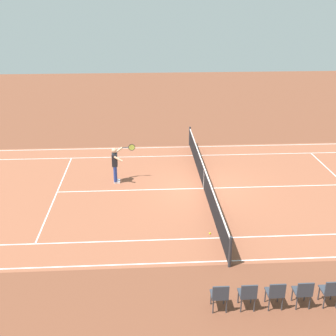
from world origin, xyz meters
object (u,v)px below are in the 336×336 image
object	(u,v)px
spectator_chair_5	(276,293)
spectator_chair_7	(220,295)
tennis_net	(204,178)
spectator_chair_4	(303,292)
tennis_player_near	(116,163)
spectator_chair_3	(331,290)
spectator_chair_6	(248,294)
tennis_ball	(210,233)

from	to	relation	value
spectator_chair_5	spectator_chair_7	xyz separation A→B (m)	(1.51, 0.00, 0.00)
tennis_net	spectator_chair_4	xyz separation A→B (m)	(-1.60, 7.75, 0.03)
tennis_net	tennis_player_near	distance (m)	4.01
tennis_net	spectator_chair_3	bearing A→B (deg)	106.91
tennis_net	spectator_chair_6	distance (m)	7.75
spectator_chair_4	spectator_chair_6	size ratio (longest dim) A/B	1.00
tennis_net	spectator_chair_5	world-z (taller)	tennis_net
tennis_ball	spectator_chair_7	distance (m)	3.96
tennis_net	spectator_chair_3	distance (m)	8.10
tennis_ball	spectator_chair_3	distance (m)	4.76
tennis_net	spectator_chair_4	world-z (taller)	tennis_net
spectator_chair_4	spectator_chair_5	world-z (taller)	same
spectator_chair_3	spectator_chair_4	world-z (taller)	same
tennis_player_near	spectator_chair_3	xyz separation A→B (m)	(-6.24, 8.66, -0.41)
tennis_ball	spectator_chair_4	size ratio (longest dim) A/B	0.08
spectator_chair_3	spectator_chair_5	world-z (taller)	same
tennis_net	spectator_chair_3	world-z (taller)	tennis_net
spectator_chair_3	spectator_chair_6	bearing A→B (deg)	0.00
spectator_chair_3	spectator_chair_5	size ratio (longest dim) A/B	1.00
tennis_net	spectator_chair_4	distance (m)	7.91
tennis_net	spectator_chair_4	size ratio (longest dim) A/B	13.30
tennis_net	spectator_chair_6	bearing A→B (deg)	90.63
spectator_chair_6	spectator_chair_7	distance (m)	0.76
spectator_chair_7	tennis_player_near	bearing A→B (deg)	-69.66
tennis_player_near	spectator_chair_6	distance (m)	9.54
tennis_net	spectator_chair_5	xyz separation A→B (m)	(-0.84, 7.75, 0.03)
tennis_ball	spectator_chair_5	size ratio (longest dim) A/B	0.08
spectator_chair_4	spectator_chair_6	world-z (taller)	same
tennis_player_near	tennis_ball	bearing A→B (deg)	126.95
tennis_player_near	spectator_chair_3	size ratio (longest dim) A/B	1.93
spectator_chair_5	spectator_chair_6	world-z (taller)	same
spectator_chair_6	spectator_chair_7	size ratio (longest dim) A/B	1.00
spectator_chair_4	spectator_chair_7	world-z (taller)	same
tennis_player_near	spectator_chair_5	world-z (taller)	tennis_player_near
tennis_player_near	tennis_ball	world-z (taller)	tennis_player_near
spectator_chair_6	spectator_chair_7	bearing A→B (deg)	0.00
spectator_chair_4	spectator_chair_5	xyz separation A→B (m)	(0.76, 0.00, 0.00)
tennis_player_near	spectator_chair_4	world-z (taller)	tennis_player_near
tennis_player_near	spectator_chair_6	bearing A→B (deg)	114.61
tennis_ball	spectator_chair_5	bearing A→B (deg)	106.41
tennis_ball	spectator_chair_4	bearing A→B (deg)	116.00
tennis_net	spectator_chair_6	world-z (taller)	tennis_net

